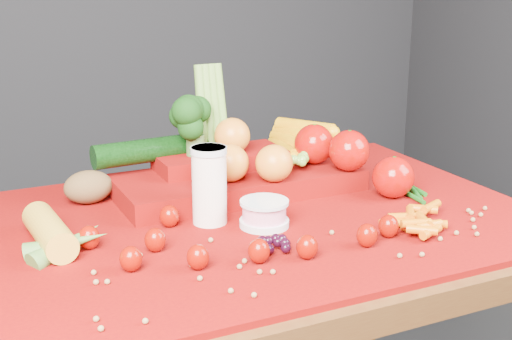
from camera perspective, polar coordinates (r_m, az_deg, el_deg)
name	(u,v)px	position (r m, az deg, el deg)	size (l,w,h in m)	color
table	(260,266)	(1.44, 0.35, -7.65)	(1.10, 0.80, 0.75)	#3E1F0E
red_cloth	(260,218)	(1.40, 0.35, -3.90)	(1.05, 0.75, 0.01)	#750903
milk_glass	(209,183)	(1.34, -3.76, -1.01)	(0.07, 0.07, 0.15)	white
yogurt_bowl	(264,212)	(1.34, 0.67, -3.41)	(0.09, 0.09, 0.05)	silver
strawberry_scatter	(230,239)	(1.23, -2.07, -5.51)	(0.54, 0.28, 0.05)	#8D0800
dark_grape_cluster	(274,246)	(1.22, 1.45, -6.07)	(0.06, 0.05, 0.03)	black
soybean_scatter	(311,250)	(1.23, 4.44, -6.39)	(0.84, 0.24, 0.01)	#9B7342
corn_ear	(61,240)	(1.27, -15.30, -5.43)	(0.19, 0.24, 0.06)	gold
potato	(88,187)	(1.50, -13.26, -1.33)	(0.10, 0.07, 0.07)	brown
baby_carrot_pile	(425,220)	(1.37, 13.34, -3.95)	(0.17, 0.17, 0.03)	#CA6007
green_bean_pile	(408,190)	(1.57, 12.10, -1.60)	(0.14, 0.12, 0.01)	#135313
produce_mound	(253,163)	(1.53, -0.23, 0.57)	(0.61, 0.36, 0.27)	#750903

